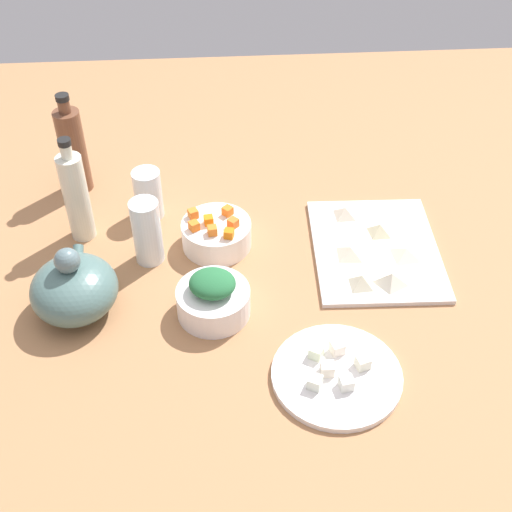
% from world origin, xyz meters
% --- Properties ---
extents(tabletop, '(1.90, 1.90, 0.03)m').
position_xyz_m(tabletop, '(0.00, 0.00, 0.01)').
color(tabletop, '#A8744B').
rests_on(tabletop, ground).
extents(cutting_board, '(0.32, 0.26, 0.01)m').
position_xyz_m(cutting_board, '(0.05, -0.25, 0.03)').
color(cutting_board, silver).
rests_on(cutting_board, tabletop).
extents(plate_tofu, '(0.22, 0.22, 0.01)m').
position_xyz_m(plate_tofu, '(-0.26, -0.12, 0.04)').
color(plate_tofu, white).
rests_on(plate_tofu, tabletop).
extents(bowl_greens, '(0.14, 0.14, 0.06)m').
position_xyz_m(bowl_greens, '(-0.09, 0.08, 0.06)').
color(bowl_greens, white).
rests_on(bowl_greens, tabletop).
extents(bowl_carrots, '(0.14, 0.14, 0.06)m').
position_xyz_m(bowl_carrots, '(0.10, 0.07, 0.06)').
color(bowl_carrots, white).
rests_on(bowl_carrots, tabletop).
extents(teapot, '(0.18, 0.16, 0.15)m').
position_xyz_m(teapot, '(-0.07, 0.34, 0.08)').
color(teapot, '#4D6D69').
rests_on(teapot, tabletop).
extents(bottle_0, '(0.05, 0.05, 0.23)m').
position_xyz_m(bottle_0, '(0.15, 0.35, 0.13)').
color(bottle_0, silver).
rests_on(bottle_0, tabletop).
extents(bottle_1, '(0.06, 0.06, 0.23)m').
position_xyz_m(bottle_1, '(0.32, 0.38, 0.13)').
color(bottle_1, brown).
rests_on(bottle_1, tabletop).
extents(drinking_glass_0, '(0.06, 0.06, 0.14)m').
position_xyz_m(drinking_glass_0, '(0.06, 0.21, 0.10)').
color(drinking_glass_0, white).
rests_on(drinking_glass_0, tabletop).
extents(drinking_glass_1, '(0.06, 0.06, 0.11)m').
position_xyz_m(drinking_glass_1, '(0.21, 0.22, 0.08)').
color(drinking_glass_1, white).
rests_on(drinking_glass_1, tabletop).
extents(carrot_cube_0, '(0.03, 0.03, 0.02)m').
position_xyz_m(carrot_cube_0, '(0.12, 0.05, 0.09)').
color(carrot_cube_0, orange).
rests_on(carrot_cube_0, bowl_carrots).
extents(carrot_cube_1, '(0.02, 0.02, 0.02)m').
position_xyz_m(carrot_cube_1, '(0.10, 0.09, 0.09)').
color(carrot_cube_1, orange).
rests_on(carrot_cube_1, bowl_carrots).
extents(carrot_cube_2, '(0.02, 0.02, 0.02)m').
position_xyz_m(carrot_cube_2, '(0.06, 0.08, 0.09)').
color(carrot_cube_2, orange).
rests_on(carrot_cube_2, bowl_carrots).
extents(carrot_cube_3, '(0.02, 0.02, 0.02)m').
position_xyz_m(carrot_cube_3, '(0.12, 0.12, 0.09)').
color(carrot_cube_3, orange).
rests_on(carrot_cube_3, bowl_carrots).
extents(carrot_cube_4, '(0.02, 0.02, 0.02)m').
position_xyz_m(carrot_cube_4, '(0.05, 0.05, 0.09)').
color(carrot_cube_4, orange).
rests_on(carrot_cube_4, bowl_carrots).
extents(carrot_cube_5, '(0.03, 0.03, 0.02)m').
position_xyz_m(carrot_cube_5, '(0.08, 0.04, 0.09)').
color(carrot_cube_5, orange).
rests_on(carrot_cube_5, bowl_carrots).
extents(carrot_cube_6, '(0.02, 0.02, 0.02)m').
position_xyz_m(carrot_cube_6, '(0.08, 0.12, 0.09)').
color(carrot_cube_6, orange).
rests_on(carrot_cube_6, bowl_carrots).
extents(chopped_greens_mound, '(0.09, 0.10, 0.04)m').
position_xyz_m(chopped_greens_mound, '(-0.09, 0.08, 0.10)').
color(chopped_greens_mound, '#26683A').
rests_on(chopped_greens_mound, bowl_greens).
extents(tofu_cube_0, '(0.03, 0.03, 0.02)m').
position_xyz_m(tofu_cube_0, '(-0.21, -0.13, 0.05)').
color(tofu_cube_0, white).
rests_on(tofu_cube_0, plate_tofu).
extents(tofu_cube_1, '(0.02, 0.02, 0.02)m').
position_xyz_m(tofu_cube_1, '(-0.26, -0.10, 0.05)').
color(tofu_cube_1, white).
rests_on(tofu_cube_1, plate_tofu).
extents(tofu_cube_2, '(0.03, 0.03, 0.02)m').
position_xyz_m(tofu_cube_2, '(-0.29, -0.13, 0.05)').
color(tofu_cube_2, white).
rests_on(tofu_cube_2, plate_tofu).
extents(tofu_cube_3, '(0.03, 0.03, 0.02)m').
position_xyz_m(tofu_cube_3, '(-0.28, -0.08, 0.05)').
color(tofu_cube_3, white).
rests_on(tofu_cube_3, plate_tofu).
extents(tofu_cube_4, '(0.03, 0.03, 0.02)m').
position_xyz_m(tofu_cube_4, '(-0.25, -0.16, 0.05)').
color(tofu_cube_4, silver).
rests_on(tofu_cube_4, plate_tofu).
extents(tofu_cube_5, '(0.03, 0.03, 0.02)m').
position_xyz_m(tofu_cube_5, '(-0.22, -0.09, 0.05)').
color(tofu_cube_5, '#E7F4CE').
rests_on(tofu_cube_5, plate_tofu).
extents(dumpling_0, '(0.06, 0.06, 0.02)m').
position_xyz_m(dumpling_0, '(0.16, -0.20, 0.05)').
color(dumpling_0, beige).
rests_on(dumpling_0, cutting_board).
extents(dumpling_1, '(0.06, 0.06, 0.03)m').
position_xyz_m(dumpling_1, '(-0.05, -0.20, 0.05)').
color(dumpling_1, beige).
rests_on(dumpling_1, cutting_board).
extents(dumpling_2, '(0.07, 0.07, 0.02)m').
position_xyz_m(dumpling_2, '(0.02, -0.30, 0.05)').
color(dumpling_2, beige).
rests_on(dumpling_2, cutting_board).
extents(dumpling_3, '(0.06, 0.06, 0.02)m').
position_xyz_m(dumpling_3, '(0.10, -0.26, 0.05)').
color(dumpling_3, beige).
rests_on(dumpling_3, cutting_board).
extents(dumpling_4, '(0.07, 0.07, 0.02)m').
position_xyz_m(dumpling_4, '(0.03, -0.19, 0.05)').
color(dumpling_4, beige).
rests_on(dumpling_4, cutting_board).
extents(dumpling_5, '(0.05, 0.06, 0.03)m').
position_xyz_m(dumpling_5, '(-0.05, -0.25, 0.05)').
color(dumpling_5, beige).
rests_on(dumpling_5, cutting_board).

